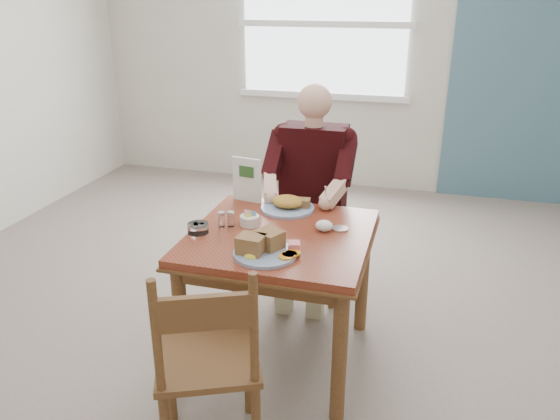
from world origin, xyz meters
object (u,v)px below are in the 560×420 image
(chair_far, at_px, (313,223))
(near_plate, at_px, (264,247))
(chair_near, at_px, (208,362))
(table, at_px, (280,253))
(diner, at_px, (311,179))
(far_plate, at_px, (289,204))

(chair_far, relative_size, near_plate, 2.65)
(chair_near, height_order, near_plate, chair_near)
(chair_near, bearing_deg, table, 82.56)
(table, bearing_deg, diner, 90.00)
(far_plate, bearing_deg, chair_far, 85.22)
(near_plate, bearing_deg, diner, 89.59)
(diner, bearing_deg, table, -90.00)
(table, xyz_separation_m, chair_far, (0.00, 0.80, -0.16))
(table, distance_m, far_plate, 0.35)
(near_plate, distance_m, far_plate, 0.57)
(chair_far, relative_size, diner, 0.69)
(near_plate, bearing_deg, chair_near, -100.36)
(chair_near, bearing_deg, near_plate, 79.64)
(far_plate, bearing_deg, diner, 84.12)
(chair_near, xyz_separation_m, near_plate, (0.09, 0.49, 0.31))
(chair_near, height_order, diner, diner)
(diner, relative_size, far_plate, 4.24)
(diner, bearing_deg, far_plate, -95.88)
(chair_far, distance_m, near_plate, 1.09)
(chair_far, bearing_deg, far_plate, -94.78)
(chair_far, xyz_separation_m, far_plate, (-0.04, -0.48, 0.30))
(chair_near, distance_m, diner, 1.49)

